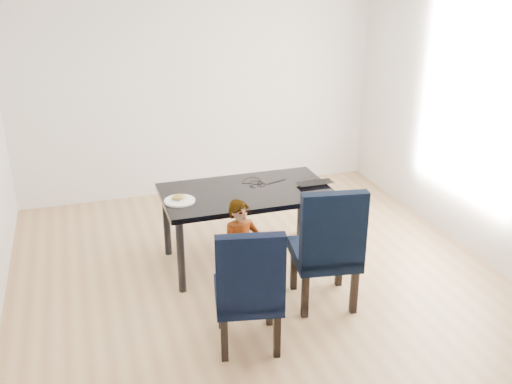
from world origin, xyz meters
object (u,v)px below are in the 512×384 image
object	(u,v)px
dining_table	(247,226)
laptop	(313,182)
chair_left	(248,284)
child	(241,253)
plate	(180,201)
chair_right	(325,244)

from	to	relation	value
dining_table	laptop	distance (m)	0.78
laptop	chair_left	bearing A→B (deg)	49.69
chair_left	laptop	size ratio (longest dim) A/B	2.93
dining_table	child	world-z (taller)	child
dining_table	plate	bearing A→B (deg)	-173.71
plate	chair_right	bearing A→B (deg)	-37.32
chair_left	laptop	distance (m)	1.64
child	laptop	distance (m)	1.19
chair_left	chair_right	size ratio (longest dim) A/B	0.93
chair_right	child	xyz separation A→B (m)	(-0.68, 0.21, -0.08)
plate	dining_table	bearing A→B (deg)	6.29
chair_left	child	world-z (taller)	chair_left
dining_table	plate	size ratio (longest dim) A/B	5.66
chair_right	child	bearing A→B (deg)	172.35
dining_table	child	bearing A→B (deg)	-110.62
child	laptop	xyz separation A→B (m)	(0.94, 0.67, 0.29)
chair_right	laptop	xyz separation A→B (m)	(0.26, 0.87, 0.21)
chair_right	child	size ratio (longest dim) A/B	1.17
dining_table	chair_left	xyz separation A→B (m)	(-0.37, -1.25, 0.14)
dining_table	laptop	world-z (taller)	laptop
chair_left	child	size ratio (longest dim) A/B	1.09
chair_left	plate	xyz separation A→B (m)	(-0.28, 1.18, 0.24)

